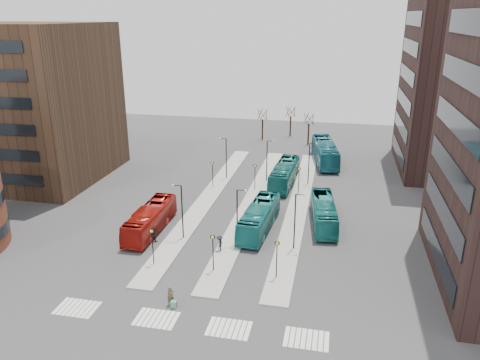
% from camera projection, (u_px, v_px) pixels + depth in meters
% --- Properties ---
extents(ground, '(160.00, 160.00, 0.00)m').
position_uv_depth(ground, '(149.00, 354.00, 33.65)').
color(ground, '#323234').
rests_on(ground, ground).
extents(island_left, '(2.50, 45.00, 0.15)m').
position_uv_depth(island_left, '(208.00, 198.00, 62.06)').
color(island_left, '#969690').
rests_on(island_left, ground).
extents(island_mid, '(2.50, 45.00, 0.15)m').
position_uv_depth(island_mid, '(252.00, 201.00, 60.88)').
color(island_mid, '#969690').
rests_on(island_mid, ground).
extents(island_right, '(2.50, 45.00, 0.15)m').
position_uv_depth(island_right, '(298.00, 205.00, 59.71)').
color(island_right, '#969690').
rests_on(island_right, ground).
extents(suitcase, '(0.49, 0.39, 0.61)m').
position_uv_depth(suitcase, '(174.00, 304.00, 38.85)').
color(suitcase, navy).
rests_on(suitcase, ground).
extents(red_bus, '(2.54, 10.61, 2.95)m').
position_uv_depth(red_bus, '(150.00, 219.00, 52.15)').
color(red_bus, '#97120B').
rests_on(red_bus, ground).
extents(teal_bus_a, '(3.36, 11.07, 3.04)m').
position_uv_depth(teal_bus_a, '(259.00, 217.00, 52.51)').
color(teal_bus_a, '#166E6E').
rests_on(teal_bus_a, ground).
extents(teal_bus_b, '(3.30, 11.50, 3.17)m').
position_uv_depth(teal_bus_b, '(284.00, 174.00, 66.57)').
color(teal_bus_b, '#13605C').
rests_on(teal_bus_b, ground).
extents(teal_bus_c, '(3.65, 10.70, 2.92)m').
position_uv_depth(teal_bus_c, '(324.00, 212.00, 53.96)').
color(teal_bus_c, '#156B68').
rests_on(teal_bus_c, ground).
extents(teal_bus_d, '(5.15, 13.26, 3.60)m').
position_uv_depth(teal_bus_d, '(325.00, 152.00, 76.36)').
color(teal_bus_d, '#166071').
rests_on(teal_bus_d, ground).
extents(traveller, '(0.74, 0.74, 1.72)m').
position_uv_depth(traveller, '(171.00, 296.00, 39.03)').
color(traveller, '#4C472D').
rests_on(traveller, ground).
extents(commuter_a, '(0.93, 0.83, 1.59)m').
position_uv_depth(commuter_a, '(154.00, 234.00, 50.11)').
color(commuter_a, black).
rests_on(commuter_a, ground).
extents(commuter_b, '(0.48, 1.03, 1.72)m').
position_uv_depth(commuter_b, '(241.00, 240.00, 48.78)').
color(commuter_b, black).
rests_on(commuter_b, ground).
extents(commuter_c, '(0.71, 1.17, 1.78)m').
position_uv_depth(commuter_c, '(220.00, 244.00, 47.87)').
color(commuter_c, black).
rests_on(commuter_c, ground).
extents(crosswalk_stripes, '(22.35, 2.40, 0.01)m').
position_uv_depth(crosswalk_stripes, '(189.00, 323.00, 36.99)').
color(crosswalk_stripes, silver).
rests_on(crosswalk_stripes, ground).
extents(office_block, '(25.00, 20.12, 22.00)m').
position_uv_depth(office_block, '(15.00, 102.00, 67.95)').
color(office_block, '#3F2B1D').
rests_on(office_block, ground).
extents(tower_far, '(20.12, 20.00, 30.00)m').
position_uv_depth(tower_far, '(479.00, 73.00, 68.45)').
color(tower_far, black).
rests_on(tower_far, ground).
extents(sign_poles, '(12.45, 22.12, 3.65)m').
position_uv_depth(sign_poles, '(238.00, 205.00, 53.73)').
color(sign_poles, black).
rests_on(sign_poles, ground).
extents(lamp_posts, '(14.04, 20.24, 6.12)m').
position_uv_depth(lamp_posts, '(255.00, 181.00, 57.74)').
color(lamp_posts, black).
rests_on(lamp_posts, ground).
extents(bare_trees, '(10.97, 8.14, 5.90)m').
position_uv_depth(bare_trees, '(287.00, 126.00, 89.98)').
color(bare_trees, black).
rests_on(bare_trees, ground).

